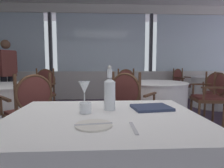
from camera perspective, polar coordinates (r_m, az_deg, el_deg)
name	(u,v)px	position (r m, az deg, el deg)	size (l,w,h in m)	color
ground_plane	(101,162)	(2.30, -3.27, -22.10)	(13.35, 13.35, 0.00)	#47384C
window_wall_far	(101,62)	(5.88, -3.13, 6.43)	(9.62, 0.14, 2.81)	silver
side_plate	(94,125)	(1.05, -5.44, -12.01)	(0.20, 0.20, 0.01)	silver
butter_knife	(94,124)	(1.05, -5.44, -11.74)	(0.20, 0.02, 0.00)	silver
dinner_fork	(134,128)	(1.02, 6.43, -12.81)	(0.19, 0.02, 0.00)	silver
water_bottle	(110,92)	(1.38, -0.70, -2.53)	(0.08, 0.08, 0.32)	white
wine_glass	(84,88)	(1.50, -8.19, -1.19)	(0.09, 0.09, 0.20)	white
water_tumbler	(86,108)	(1.31, -7.84, -6.99)	(0.08, 0.08, 0.07)	white
menu_book	(151,108)	(1.45, 11.56, -6.83)	(0.27, 0.21, 0.02)	#2D3856
background_table_0	(4,109)	(3.49, -29.25, -6.40)	(1.17, 1.17, 0.75)	white
dining_chair_0_1	(31,107)	(2.51, -22.91, -6.23)	(0.66, 0.66, 0.98)	brown
dining_chair_0_2	(43,89)	(4.24, -19.86, -1.30)	(0.62, 0.58, 0.99)	brown
background_table_1	(214,92)	(5.51, 28.03, -2.01)	(1.15, 1.15, 0.75)	white
dining_chair_1_0	(216,90)	(4.50, 28.49, -1.65)	(0.65, 0.63, 0.92)	brown
dining_chair_1_2	(181,82)	(6.03, 19.71, 0.64)	(0.65, 0.63, 0.94)	brown
background_table_2	(156,103)	(3.58, 12.89, -5.48)	(1.09, 1.09, 0.75)	white
dining_chair_2_0	(130,102)	(2.67, 5.25, -5.24)	(0.66, 0.65, 0.98)	brown
dining_chair_2_1	(212,94)	(3.82, 27.51, -2.56)	(0.52, 0.58, 0.94)	brown
dining_chair_2_2	(128,87)	(4.35, 4.86, -0.95)	(0.64, 0.60, 0.97)	brown
diner_person_0	(7,71)	(5.05, -28.63, 3.45)	(0.35, 0.47, 1.62)	black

